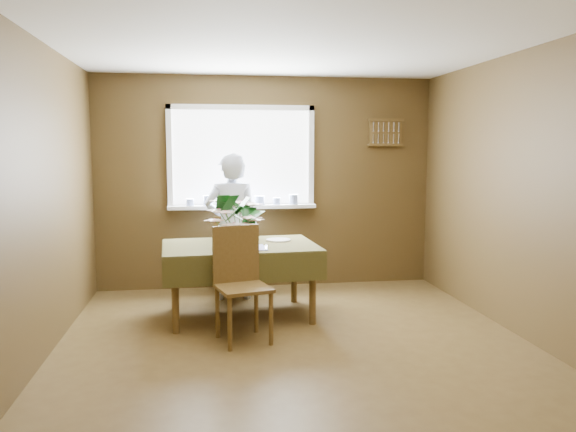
{
  "coord_description": "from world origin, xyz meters",
  "views": [
    {
      "loc": [
        -0.74,
        -4.4,
        1.64
      ],
      "look_at": [
        0.0,
        0.55,
        1.05
      ],
      "focal_mm": 35.0,
      "sensor_mm": 36.0,
      "label": 1
    }
  ],
  "objects": [
    {
      "name": "floor",
      "position": [
        0.0,
        0.0,
        0.0
      ],
      "size": [
        4.5,
        4.5,
        0.0
      ],
      "primitive_type": "plane",
      "color": "#4D391A",
      "rests_on": "ground"
    },
    {
      "name": "ceiling",
      "position": [
        0.0,
        0.0,
        2.5
      ],
      "size": [
        4.5,
        4.5,
        0.0
      ],
      "primitive_type": "plane",
      "rotation": [
        3.14,
        0.0,
        0.0
      ],
      "color": "white",
      "rests_on": "wall_back"
    },
    {
      "name": "wall_back",
      "position": [
        0.0,
        2.25,
        1.25
      ],
      "size": [
        4.0,
        0.0,
        4.0
      ],
      "primitive_type": "plane",
      "rotation": [
        1.57,
        0.0,
        0.0
      ],
      "color": "brown",
      "rests_on": "floor"
    },
    {
      "name": "wall_front",
      "position": [
        0.0,
        -2.25,
        1.25
      ],
      "size": [
        4.0,
        0.0,
        4.0
      ],
      "primitive_type": "plane",
      "rotation": [
        -1.57,
        0.0,
        0.0
      ],
      "color": "brown",
      "rests_on": "floor"
    },
    {
      "name": "wall_left",
      "position": [
        -2.0,
        0.0,
        1.25
      ],
      "size": [
        0.0,
        4.5,
        4.5
      ],
      "primitive_type": "plane",
      "rotation": [
        1.57,
        0.0,
        1.57
      ],
      "color": "brown",
      "rests_on": "floor"
    },
    {
      "name": "wall_right",
      "position": [
        2.0,
        0.0,
        1.25
      ],
      "size": [
        0.0,
        4.5,
        4.5
      ],
      "primitive_type": "plane",
      "rotation": [
        1.57,
        0.0,
        -1.57
      ],
      "color": "brown",
      "rests_on": "floor"
    },
    {
      "name": "window_assembly",
      "position": [
        -0.3,
        2.19,
        1.34
      ],
      "size": [
        1.72,
        0.2,
        1.22
      ],
      "color": "white",
      "rests_on": "wall_back"
    },
    {
      "name": "spoon_rack",
      "position": [
        1.45,
        2.22,
        1.85
      ],
      "size": [
        0.44,
        0.05,
        0.33
      ],
      "color": "brown",
      "rests_on": "wall_back"
    },
    {
      "name": "dining_table",
      "position": [
        -0.41,
        1.02,
        0.64
      ],
      "size": [
        1.55,
        1.11,
        0.73
      ],
      "rotation": [
        0.0,
        0.0,
        0.06
      ],
      "color": "brown",
      "rests_on": "floor"
    },
    {
      "name": "chair_far",
      "position": [
        -0.42,
        1.78,
        0.5
      ],
      "size": [
        0.48,
        0.48,
        0.92
      ],
      "rotation": [
        0.0,
        0.0,
        2.88
      ],
      "color": "brown",
      "rests_on": "floor"
    },
    {
      "name": "chair_near",
      "position": [
        -0.45,
        0.37,
        0.53
      ],
      "size": [
        0.51,
        0.51,
        0.98
      ],
      "rotation": [
        0.0,
        0.0,
        0.25
      ],
      "color": "brown",
      "rests_on": "floor"
    },
    {
      "name": "seated_woman",
      "position": [
        -0.45,
        1.71,
        0.8
      ],
      "size": [
        0.6,
        0.4,
        1.61
      ],
      "primitive_type": "imported",
      "rotation": [
        0.0,
        0.0,
        3.11
      ],
      "color": "white",
      "rests_on": "floor"
    },
    {
      "name": "flower_bouquet",
      "position": [
        -0.43,
        0.86,
        1.01
      ],
      "size": [
        0.51,
        0.51,
        0.44
      ],
      "rotation": [
        0.0,
        0.0,
        0.07
      ],
      "color": "white",
      "rests_on": "dining_table"
    },
    {
      "name": "side_plate",
      "position": [
        -0.0,
        1.2,
        0.73
      ],
      "size": [
        0.32,
        0.32,
        0.01
      ],
      "primitive_type": "cylinder",
      "rotation": [
        0.0,
        0.0,
        -0.36
      ],
      "color": "white",
      "rests_on": "dining_table"
    },
    {
      "name": "table_knife",
      "position": [
        -0.17,
        0.78,
        0.73
      ],
      "size": [
        0.06,
        0.24,
        0.0
      ],
      "primitive_type": "cube",
      "rotation": [
        0.0,
        0.0,
        -0.14
      ],
      "color": "silver",
      "rests_on": "dining_table"
    }
  ]
}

